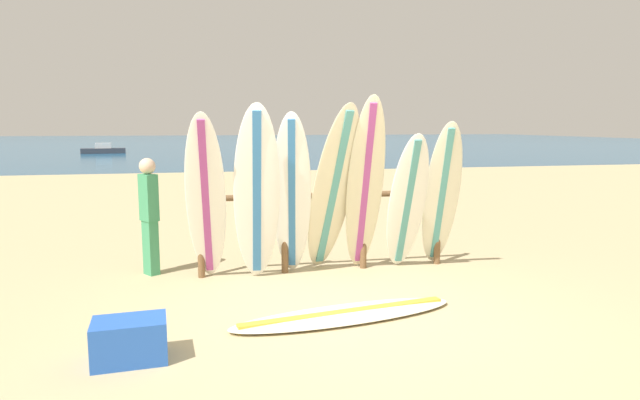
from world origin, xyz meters
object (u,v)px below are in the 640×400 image
(surfboard_leaning_left, at_px, (257,195))
(beachgoer_standing, at_px, (149,211))
(surfboard_leaning_far_left, at_px, (206,199))
(surfboard_leaning_center_left, at_px, (292,196))
(small_boat_offshore, at_px, (103,150))
(surfboard_leaning_far_right, at_px, (441,196))
(surfboard_leaning_right, at_px, (407,203))
(cooler_box, at_px, (130,340))
(surfboard_lying_on_sand, at_px, (345,314))
(surfboard_leaning_center, at_px, (333,191))
(surfboard_rack, at_px, (325,216))
(surfboard_leaning_center_right, at_px, (365,187))

(surfboard_leaning_left, bearing_deg, beachgoer_standing, 152.67)
(surfboard_leaning_far_left, relative_size, surfboard_leaning_center_left, 1.00)
(small_boat_offshore, bearing_deg, surfboard_leaning_far_right, -73.40)
(surfboard_leaning_right, bearing_deg, small_boat_offshore, 105.77)
(cooler_box, bearing_deg, surfboard_leaning_far_right, 25.20)
(surfboard_lying_on_sand, distance_m, cooler_box, 2.12)
(surfboard_lying_on_sand, relative_size, cooler_box, 4.19)
(cooler_box, bearing_deg, surfboard_leaning_left, 53.37)
(surfboard_leaning_left, height_order, surfboard_leaning_far_right, surfboard_leaning_left)
(surfboard_leaning_far_left, height_order, cooler_box, surfboard_leaning_far_left)
(surfboard_lying_on_sand, xyz_separation_m, beachgoer_standing, (-2.09, 2.12, 0.81))
(surfboard_lying_on_sand, height_order, small_boat_offshore, small_boat_offshore)
(surfboard_leaning_far_left, xyz_separation_m, beachgoer_standing, (-0.73, 0.61, -0.22))
(surfboard_leaning_center, distance_m, beachgoer_standing, 2.42)
(surfboard_leaning_left, height_order, cooler_box, surfboard_leaning_left)
(surfboard_rack, bearing_deg, surfboard_leaning_left, -156.83)
(surfboard_leaning_center_left, bearing_deg, surfboard_leaning_far_left, -176.18)
(surfboard_leaning_right, distance_m, surfboard_leaning_far_right, 0.51)
(beachgoer_standing, bearing_deg, surfboard_leaning_center, -13.31)
(surfboard_leaning_left, distance_m, surfboard_leaning_far_right, 2.50)
(surfboard_leaning_left, distance_m, surfboard_leaning_center, 1.00)
(small_boat_offshore, height_order, cooler_box, small_boat_offshore)
(small_boat_offshore, bearing_deg, beachgoer_standing, -79.53)
(surfboard_leaning_far_left, relative_size, surfboard_leaning_center_right, 0.91)
(surfboard_rack, distance_m, surfboard_leaning_far_left, 1.63)
(surfboard_leaning_far_right, bearing_deg, surfboard_leaning_center_right, -177.14)
(surfboard_rack, distance_m, beachgoer_standing, 2.31)
(surfboard_leaning_center, xyz_separation_m, surfboard_lying_on_sand, (-0.24, -1.57, -1.09))
(surfboard_rack, height_order, surfboard_leaning_left, surfboard_leaning_left)
(surfboard_leaning_center, relative_size, surfboard_leaning_right, 1.20)
(surfboard_leaning_far_right, height_order, beachgoer_standing, surfboard_leaning_far_right)
(surfboard_leaning_center_left, xyz_separation_m, beachgoer_standing, (-1.80, 0.54, -0.22))
(surfboard_rack, relative_size, surfboard_leaning_center, 1.51)
(surfboard_leaning_far_left, height_order, surfboard_leaning_center, surfboard_leaning_center)
(surfboard_leaning_center_left, xyz_separation_m, cooler_box, (-1.74, -2.20, -0.89))
(surfboard_leaning_center, distance_m, small_boat_offshore, 33.97)
(surfboard_leaning_center, height_order, small_boat_offshore, surfboard_leaning_center)
(surfboard_rack, xyz_separation_m, small_boat_offshore, (-8.27, 32.66, -0.49))
(surfboard_leaning_center_left, bearing_deg, surfboard_leaning_far_right, -0.97)
(surfboard_leaning_right, xyz_separation_m, surfboard_leaning_far_right, (0.51, 0.04, 0.08))
(surfboard_leaning_center, bearing_deg, surfboard_leaning_left, -171.97)
(surfboard_leaning_far_right, relative_size, small_boat_offshore, 0.69)
(surfboard_leaning_far_right, bearing_deg, surfboard_rack, 169.60)
(cooler_box, bearing_deg, surfboard_rack, 43.12)
(surfboard_lying_on_sand, distance_m, beachgoer_standing, 3.09)
(surfboard_leaning_right, distance_m, surfboard_lying_on_sand, 2.15)
(surfboard_leaning_center_left, xyz_separation_m, surfboard_lying_on_sand, (0.29, -1.58, -1.03))
(surfboard_leaning_left, bearing_deg, small_boat_offshore, 102.49)
(surfboard_leaning_right, height_order, surfboard_leaning_far_right, surfboard_leaning_far_right)
(surfboard_rack, distance_m, surfboard_leaning_far_right, 1.60)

